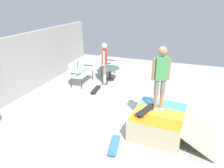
% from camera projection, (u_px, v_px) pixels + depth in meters
% --- Properties ---
extents(ground_plane, '(12.00, 12.00, 0.10)m').
position_uv_depth(ground_plane, '(126.00, 107.00, 7.56)').
color(ground_plane, '#A8A8A3').
extents(back_wall_cinderblock, '(9.00, 0.20, 2.26)m').
position_uv_depth(back_wall_cinderblock, '(27.00, 63.00, 8.38)').
color(back_wall_cinderblock, '#9E998E').
rests_on(back_wall_cinderblock, ground_plane).
extents(skate_ramp, '(1.68, 2.26, 0.63)m').
position_uv_depth(skate_ramp, '(160.00, 122.00, 5.97)').
color(skate_ramp, tan).
rests_on(skate_ramp, ground_plane).
extents(patio_bench, '(1.27, 0.60, 1.02)m').
position_uv_depth(patio_bench, '(80.00, 70.00, 9.28)').
color(patio_bench, '#2D2823').
rests_on(patio_bench, ground_plane).
extents(patio_chair_near_house, '(0.65, 0.58, 1.02)m').
position_uv_depth(patio_chair_near_house, '(106.00, 62.00, 10.36)').
color(patio_chair_near_house, '#2D2823').
rests_on(patio_chair_near_house, ground_plane).
extents(patio_table, '(0.90, 0.90, 0.57)m').
position_uv_depth(patio_table, '(109.00, 71.00, 9.72)').
color(patio_table, '#2D2823').
rests_on(patio_table, ground_plane).
extents(person_watching, '(0.47, 0.30, 1.78)m').
position_uv_depth(person_watching, '(104.00, 60.00, 9.02)').
color(person_watching, navy).
rests_on(person_watching, ground_plane).
extents(person_skater, '(0.33, 0.45, 1.76)m').
position_uv_depth(person_skater, '(161.00, 74.00, 5.60)').
color(person_skater, silver).
rests_on(person_skater, skate_ramp).
extents(skateboard_by_bench, '(0.81, 0.27, 0.10)m').
position_uv_depth(skateboard_by_bench, '(96.00, 89.00, 8.64)').
color(skateboard_by_bench, black).
rests_on(skateboard_by_bench, ground_plane).
extents(skateboard_spare, '(0.82, 0.34, 0.10)m').
position_uv_depth(skateboard_spare, '(115.00, 145.00, 5.40)').
color(skateboard_spare, '#3372B2').
rests_on(skateboard_spare, ground_plane).
extents(skateboard_on_ramp, '(0.82, 0.46, 0.10)m').
position_uv_depth(skateboard_on_ramp, '(146.00, 110.00, 5.78)').
color(skateboard_on_ramp, black).
rests_on(skateboard_on_ramp, skate_ramp).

